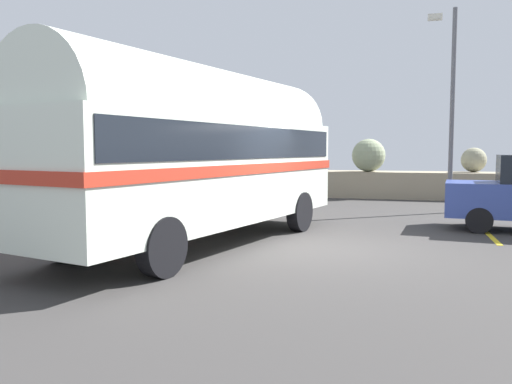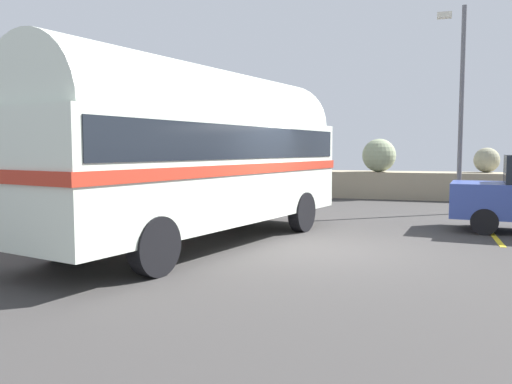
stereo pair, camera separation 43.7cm
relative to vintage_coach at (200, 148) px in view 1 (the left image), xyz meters
name	(u,v)px [view 1 (the left image)]	position (x,y,z in m)	size (l,w,h in m)	color
ground	(325,249)	(2.58, 0.20, -2.04)	(32.00, 26.00, 0.02)	#373534
breakwater	(366,180)	(2.68, 12.02, -1.32)	(31.36, 2.32, 2.47)	gray
vintage_coach	(200,148)	(0.00, 0.00, 0.00)	(4.37, 8.91, 3.70)	black
second_coach	(33,148)	(-4.87, 0.97, 0.00)	(4.33, 8.91, 3.70)	black
lamp_post	(450,99)	(5.48, 7.22, 1.53)	(0.83, 0.83, 6.34)	#5B5B60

